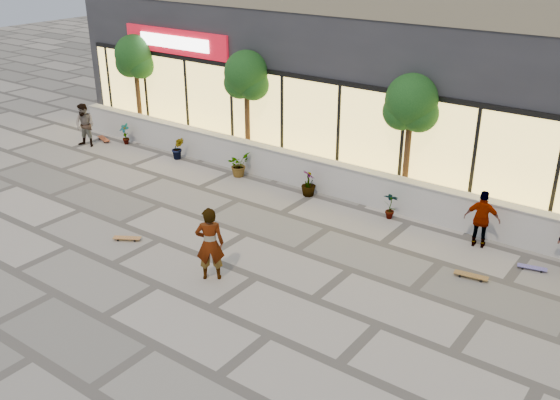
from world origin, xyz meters
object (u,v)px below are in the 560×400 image
Objects in this scene: skateboard_right_far at (532,267)px; skater_right_near at (482,219)px; skateboard_center at (127,238)px; tree_mideast at (411,106)px; skater_left at (85,125)px; skateboard_left at (104,139)px; skater_center at (210,244)px; tree_midwest at (246,78)px; tree_west at (135,59)px; skateboard_right_near at (471,275)px.

skater_right_near is at bearing 150.14° from skateboard_right_far.
tree_mideast is at bearing 22.87° from skateboard_center.
skater_left reaches higher than skateboard_right_far.
skateboard_right_far is at bearing -13.91° from skater_left.
skater_center is at bearing -7.72° from skateboard_left.
tree_mideast is 12.44m from skateboard_left.
skateboard_right_far is (9.14, 4.77, -0.01)m from skateboard_center.
tree_midwest is 4.51× the size of skateboard_left.
skateboard_center is (6.69, -6.61, -2.91)m from tree_west.
tree_midwest is 2.40× the size of skater_left.
tree_west reaches higher than skateboard_right_near.
skater_center is 6.22m from skateboard_right_near.
tree_west is at bearing -16.57° from skater_right_near.
skateboard_left reaches higher than skateboard_right_near.
skateboard_right_near is at bearing -11.85° from tree_west.
skater_center is 7.81m from skateboard_right_far.
skater_center is at bearing -104.30° from tree_mideast.
tree_west reaches higher than skater_center.
skater_right_near is at bearing -169.12° from skater_center.
tree_west is 4.80× the size of skateboard_right_near.
skater_right_near is (14.84, 0.87, -0.04)m from skater_left.
skateboard_right_far is (16.34, -0.34, -0.02)m from skateboard_left.
skater_right_near is (4.55, 5.31, -0.13)m from skater_center.
tree_west is at bearing 159.99° from skateboard_right_far.
skateboard_right_near is 1.15× the size of skateboard_right_far.
skateboard_right_near is (3.28, -3.10, -2.91)m from tree_mideast.
skater_left is 2.30× the size of skateboard_right_far.
skateboard_left is (-14.84, -0.10, -0.69)m from skater_right_near.
skateboard_right_far is (4.34, -1.84, -2.92)m from tree_mideast.
skateboard_left is at bearing -108.43° from tree_west.
tree_midwest is at bearing 152.40° from skateboard_right_near.
tree_west is at bearing 62.17° from skater_left.
tree_west is at bearing 104.26° from skateboard_center.
skater_center reaches higher than skater_right_near.
tree_west is at bearing 180.00° from tree_midwest.
skateboard_right_far is (1.49, -0.44, -0.71)m from skater_right_near.
skater_center is at bearing -57.42° from tree_midwest.
tree_mideast reaches higher than skater_right_near.
tree_midwest is 8.23m from skater_center.
skater_right_near is at bearing -26.22° from tree_mideast.
skateboard_center is at bearing -165.68° from skateboard_right_near.
skater_left is at bearing 167.77° from skateboard_right_near.
skateboard_right_near is (4.99, 3.61, -0.83)m from skater_center.
tree_west is at bearing 90.71° from skateboard_left.
skateboard_right_near reaches higher than skateboard_center.
skater_center is at bearing 38.39° from skater_right_near.
skateboard_center is 8.82m from skateboard_right_near.
skater_center reaches higher than skateboard_right_far.
skater_left is at bearing -70.86° from skateboard_left.
skateboard_center is (-3.10, 0.10, -0.84)m from skater_center.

